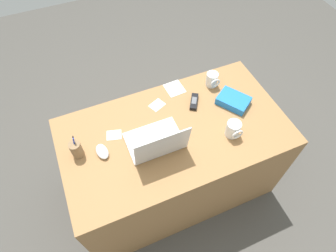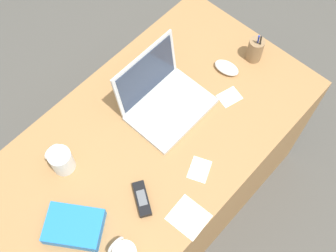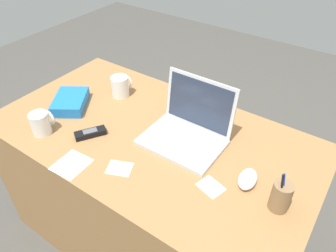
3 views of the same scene
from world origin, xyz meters
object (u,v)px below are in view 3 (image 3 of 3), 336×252
object	(u,v)px
coffee_mug_white	(41,123)
coffee_mug_tall	(121,86)
laptop	(188,129)
cordless_phone	(90,133)
pen_holder	(281,196)
computer_mouse	(248,179)
snack_bag	(70,102)

from	to	relation	value
coffee_mug_white	coffee_mug_tall	distance (m)	0.42
laptop	cordless_phone	distance (m)	0.41
laptop	coffee_mug_white	bearing A→B (deg)	-148.98
coffee_mug_white	pen_holder	xyz separation A→B (m)	(0.97, 0.19, 0.01)
laptop	cordless_phone	bearing A→B (deg)	-147.85
computer_mouse	laptop	bearing A→B (deg)	156.86
coffee_mug_tall	computer_mouse	bearing A→B (deg)	-13.16
coffee_mug_tall	pen_holder	world-z (taller)	pen_holder
coffee_mug_tall	cordless_phone	bearing A→B (deg)	-71.80
computer_mouse	pen_holder	size ratio (longest dim) A/B	0.67
laptop	pen_holder	world-z (taller)	laptop
computer_mouse	coffee_mug_white	size ratio (longest dim) A/B	1.12
pen_holder	snack_bag	size ratio (longest dim) A/B	0.83
snack_bag	cordless_phone	bearing A→B (deg)	-23.36
laptop	computer_mouse	xyz separation A→B (m)	(0.31, -0.08, -0.03)
laptop	snack_bag	distance (m)	0.60
coffee_mug_tall	snack_bag	bearing A→B (deg)	-121.74
computer_mouse	coffee_mug_tall	size ratio (longest dim) A/B	1.07
coffee_mug_white	cordless_phone	size ratio (longest dim) A/B	0.74
computer_mouse	pen_holder	bearing A→B (deg)	-27.08
pen_holder	cordless_phone	bearing A→B (deg)	-173.33
cordless_phone	pen_holder	distance (m)	0.79
coffee_mug_tall	snack_bag	xyz separation A→B (m)	(-0.13, -0.21, -0.03)
computer_mouse	coffee_mug_white	world-z (taller)	coffee_mug_white
laptop	coffee_mug_white	world-z (taller)	laptop
laptop	coffee_mug_white	size ratio (longest dim) A/B	3.31
cordless_phone	snack_bag	bearing A→B (deg)	156.64
laptop	coffee_mug_tall	distance (m)	0.46
laptop	snack_bag	bearing A→B (deg)	-168.60
coffee_mug_tall	pen_holder	xyz separation A→B (m)	(0.89, -0.22, 0.00)
pen_holder	snack_bag	distance (m)	1.02
coffee_mug_white	cordless_phone	world-z (taller)	coffee_mug_white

